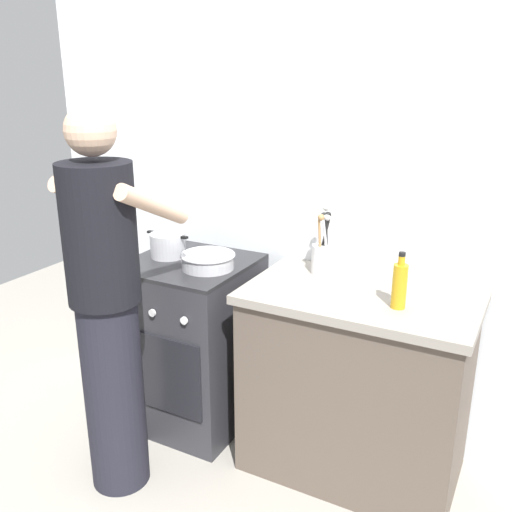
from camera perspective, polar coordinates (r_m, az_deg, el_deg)
name	(u,v)px	position (r m, az deg, el deg)	size (l,w,h in m)	color
ground	(236,449)	(2.99, -2.04, -19.02)	(6.00, 6.00, 0.00)	gray
back_wall	(319,191)	(2.80, 6.42, 6.58)	(3.20, 0.10, 2.50)	silver
countertop	(355,383)	(2.67, 10.07, -12.67)	(1.00, 0.60, 0.90)	brown
stove_range	(192,342)	(3.02, -6.55, -8.68)	(0.60, 0.62, 0.90)	#2D2D33
pot	(168,245)	(2.92, -8.97, 1.11)	(0.25, 0.18, 0.12)	#B2B2B7
mixing_bowl	(208,260)	(2.73, -4.93, -0.42)	(0.27, 0.27, 0.07)	#B7B7BC
utensil_crock	(323,254)	(2.64, 6.80, 0.23)	(0.10, 0.10, 0.33)	silver
oil_bottle	(400,285)	(2.32, 14.41, -2.87)	(0.06, 0.06, 0.24)	gold
person	(107,309)	(2.45, -14.90, -5.24)	(0.41, 0.50, 1.70)	black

